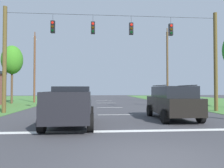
# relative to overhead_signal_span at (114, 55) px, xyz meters

# --- Properties ---
(ground_plane) EXTENTS (120.00, 120.00, 0.00)m
(ground_plane) POSITION_rel_overhead_signal_span_xyz_m (-0.05, -11.64, -4.55)
(ground_plane) COLOR #3D3D42
(stop_bar_stripe) EXTENTS (14.50, 0.45, 0.01)m
(stop_bar_stripe) POSITION_rel_overhead_signal_span_xyz_m (-0.05, -7.68, -4.55)
(stop_bar_stripe) COLOR white
(stop_bar_stripe) RESTS_ON ground
(lane_dash_0) EXTENTS (2.50, 0.15, 0.01)m
(lane_dash_0) POSITION_rel_overhead_signal_span_xyz_m (-0.05, -1.68, -4.55)
(lane_dash_0) COLOR white
(lane_dash_0) RESTS_ON ground
(lane_dash_1) EXTENTS (2.50, 0.15, 0.01)m
(lane_dash_1) POSITION_rel_overhead_signal_span_xyz_m (-0.05, 4.33, -4.55)
(lane_dash_1) COLOR white
(lane_dash_1) RESTS_ON ground
(lane_dash_2) EXTENTS (2.50, 0.15, 0.01)m
(lane_dash_2) POSITION_rel_overhead_signal_span_xyz_m (-0.05, 11.48, -4.55)
(lane_dash_2) COLOR white
(lane_dash_2) RESTS_ON ground
(lane_dash_3) EXTENTS (2.50, 0.15, 0.01)m
(lane_dash_3) POSITION_rel_overhead_signal_span_xyz_m (-0.05, 17.19, -4.55)
(lane_dash_3) COLOR white
(lane_dash_3) RESTS_ON ground
(overhead_signal_span) EXTENTS (17.10, 0.31, 8.16)m
(overhead_signal_span) POSITION_rel_overhead_signal_span_xyz_m (0.00, 0.00, 0.00)
(overhead_signal_span) COLOR brown
(overhead_signal_span) RESTS_ON ground
(pickup_truck) EXTENTS (2.31, 5.41, 1.95)m
(pickup_truck) POSITION_rel_overhead_signal_span_xyz_m (-2.73, -5.88, -3.58)
(pickup_truck) COLOR black
(pickup_truck) RESTS_ON ground
(suv_black) EXTENTS (2.26, 4.82, 2.05)m
(suv_black) POSITION_rel_overhead_signal_span_xyz_m (3.13, -4.31, -3.49)
(suv_black) COLOR black
(suv_black) RESTS_ON ground
(distant_car_crossing_white) EXTENTS (4.41, 2.24, 1.52)m
(distant_car_crossing_white) POSITION_rel_overhead_signal_span_xyz_m (10.23, 12.89, -3.76)
(distant_car_crossing_white) COLOR silver
(distant_car_crossing_white) RESTS_ON ground
(utility_pole_mid_right) EXTENTS (0.29, 1.93, 10.66)m
(utility_pole_mid_right) POSITION_rel_overhead_signal_span_xyz_m (8.93, 13.22, 0.79)
(utility_pole_mid_right) COLOR brown
(utility_pole_mid_right) RESTS_ON ground
(utility_pole_near_left) EXTENTS (0.26, 1.63, 9.66)m
(utility_pole_near_left) POSITION_rel_overhead_signal_span_xyz_m (-9.70, 13.11, 0.18)
(utility_pole_near_left) COLOR brown
(utility_pole_near_left) RESTS_ON ground
(tree_roadside_right) EXTENTS (2.60, 2.60, 7.32)m
(tree_roadside_right) POSITION_rel_overhead_signal_span_xyz_m (-11.90, 11.02, 0.93)
(tree_roadside_right) COLOR brown
(tree_roadside_right) RESTS_ON ground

